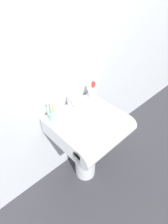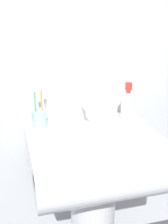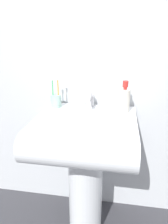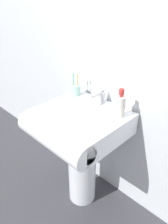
{
  "view_description": "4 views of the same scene",
  "coord_description": "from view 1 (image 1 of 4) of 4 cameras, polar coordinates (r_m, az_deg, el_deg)",
  "views": [
    {
      "loc": [
        -0.73,
        -0.76,
        1.71
      ],
      "look_at": [
        -0.03,
        -0.01,
        0.87
      ],
      "focal_mm": 28.0,
      "sensor_mm": 36.0,
      "label": 1
    },
    {
      "loc": [
        -0.32,
        -1.04,
        1.29
      ],
      "look_at": [
        -0.04,
        0.02,
        0.89
      ],
      "focal_mm": 45.0,
      "sensor_mm": 36.0,
      "label": 2
    },
    {
      "loc": [
        0.18,
        -1.1,
        1.24
      ],
      "look_at": [
        -0.01,
        0.02,
        0.82
      ],
      "focal_mm": 35.0,
      "sensor_mm": 36.0,
      "label": 3
    },
    {
      "loc": [
        0.86,
        -0.86,
        1.49
      ],
      "look_at": [
        0.03,
        -0.01,
        0.8
      ],
      "focal_mm": 35.0,
      "sensor_mm": 36.0,
      "label": 4
    }
  ],
  "objects": [
    {
      "name": "ground_plane",
      "position": [
        2.01,
        0.42,
        -18.92
      ],
      "size": [
        6.0,
        6.0,
        0.0
      ],
      "primitive_type": "plane",
      "color": "#38383D",
      "rests_on": "ground"
    },
    {
      "name": "sink_basin",
      "position": [
        1.42,
        2.14,
        -5.05
      ],
      "size": [
        0.55,
        0.55,
        0.15
      ],
      "color": "white",
      "rests_on": "sink_pedestal"
    },
    {
      "name": "wall_back",
      "position": [
        1.37,
        -7.86,
        17.22
      ],
      "size": [
        5.0,
        0.05,
        2.4
      ],
      "primitive_type": "cube",
      "color": "silver",
      "rests_on": "ground"
    },
    {
      "name": "soap_bottle",
      "position": [
        1.54,
        2.96,
        6.14
      ],
      "size": [
        0.06,
        0.06,
        0.19
      ],
      "color": "silver",
      "rests_on": "sink_basin"
    },
    {
      "name": "toothbrush_cup",
      "position": [
        1.37,
        -10.28,
        -1.23
      ],
      "size": [
        0.07,
        0.07,
        0.19
      ],
      "color": "#99BFB2",
      "rests_on": "sink_basin"
    },
    {
      "name": "faucet",
      "position": [
        1.47,
        -4.18,
        3.24
      ],
      "size": [
        0.04,
        0.15,
        0.09
      ],
      "color": "#B7B7BC",
      "rests_on": "sink_basin"
    },
    {
      "name": "sink_pedestal",
      "position": [
        1.74,
        0.47,
        -13.39
      ],
      "size": [
        0.21,
        0.21,
        0.64
      ],
      "primitive_type": "cylinder",
      "color": "white",
      "rests_on": "ground"
    }
  ]
}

